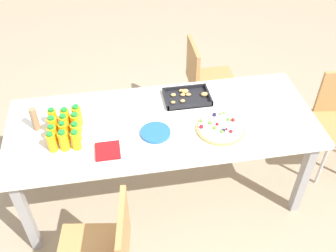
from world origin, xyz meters
TOP-DOWN VIEW (x-y plane):
  - ground_plane at (0.00, 0.00)m, footprint 12.00×12.00m
  - party_table at (0.00, 0.00)m, footprint 2.04×0.80m
  - chair_near_left at (-0.45, -0.75)m, footprint 0.45×0.45m
  - chair_far_right at (0.49, 0.77)m, footprint 0.40×0.40m
  - juice_bottle_0 at (-0.70, -0.15)m, footprint 0.06×0.06m
  - juice_bottle_1 at (-0.63, -0.15)m, footprint 0.06×0.06m
  - juice_bottle_2 at (-0.56, -0.15)m, footprint 0.06×0.06m
  - juice_bottle_3 at (-0.70, -0.08)m, footprint 0.06×0.06m
  - juice_bottle_4 at (-0.63, -0.07)m, footprint 0.05×0.05m
  - juice_bottle_5 at (-0.56, -0.08)m, footprint 0.06×0.06m
  - juice_bottle_6 at (-0.70, 0.00)m, footprint 0.06×0.06m
  - juice_bottle_7 at (-0.63, -0.00)m, footprint 0.06×0.06m
  - juice_bottle_8 at (-0.56, 0.00)m, footprint 0.06×0.06m
  - juice_bottle_9 at (-0.70, 0.08)m, footprint 0.05×0.05m
  - juice_bottle_10 at (-0.62, 0.07)m, footprint 0.06×0.06m
  - juice_bottle_11 at (-0.55, 0.07)m, footprint 0.06×0.06m
  - fruit_pizza at (0.35, -0.14)m, footprint 0.31×0.31m
  - snack_tray at (0.21, 0.22)m, footprint 0.32×0.23m
  - plate_stack at (-0.07, -0.11)m, footprint 0.19×0.19m
  - napkin_stack at (-0.37, -0.22)m, footprint 0.15×0.15m
  - cardboard_tube at (-0.81, 0.06)m, footprint 0.04×0.04m

SIDE VIEW (x-z plane):
  - ground_plane at x=0.00m, z-range 0.00..0.00m
  - chair_near_left at x=-0.45m, z-range 0.09..0.92m
  - chair_far_right at x=0.49m, z-range 0.09..0.92m
  - party_table at x=0.00m, z-range 0.30..1.03m
  - napkin_stack at x=-0.37m, z-range 0.73..0.75m
  - plate_stack at x=-0.07m, z-range 0.73..0.75m
  - snack_tray at x=0.21m, z-range 0.73..0.77m
  - fruit_pizza at x=0.35m, z-range 0.72..0.77m
  - juice_bottle_5 at x=-0.56m, z-range 0.73..0.86m
  - juice_bottle_3 at x=-0.70m, z-range 0.73..0.86m
  - juice_bottle_10 at x=-0.62m, z-range 0.73..0.86m
  - juice_bottle_2 at x=-0.56m, z-range 0.73..0.87m
  - juice_bottle_6 at x=-0.70m, z-range 0.73..0.87m
  - juice_bottle_0 at x=-0.70m, z-range 0.73..0.87m
  - juice_bottle_9 at x=-0.70m, z-range 0.73..0.87m
  - juice_bottle_1 at x=-0.63m, z-range 0.73..0.87m
  - juice_bottle_7 at x=-0.63m, z-range 0.73..0.87m
  - juice_bottle_4 at x=-0.63m, z-range 0.73..0.88m
  - juice_bottle_8 at x=-0.56m, z-range 0.73..0.88m
  - juice_bottle_11 at x=-0.55m, z-range 0.73..0.88m
  - cardboard_tube at x=-0.81m, z-range 0.73..0.90m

